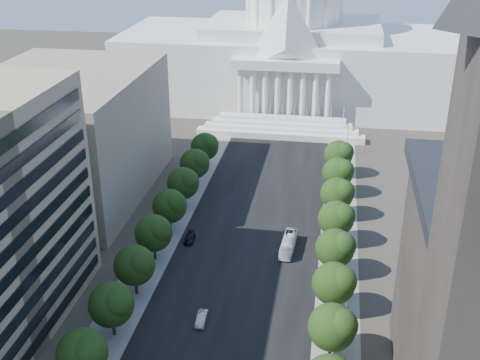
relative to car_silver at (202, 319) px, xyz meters
The scene contains 27 objects.
road_asphalt 36.63m from the car_silver, 83.43° to the left, with size 30.00×260.00×0.01m, color black.
sidewalk_left 39.29m from the car_silver, 112.15° to the left, with size 8.00×260.00×0.02m, color gray.
sidewalk_right 43.15m from the car_silver, 57.49° to the left, with size 8.00×260.00×0.02m, color gray.
capitol 132.74m from the car_silver, 88.17° to the left, with size 120.00×56.00×73.00m.
office_block_left_far 65.37m from the car_silver, 133.37° to the left, with size 38.00×52.00×30.00m, color gray.
tree_l_c 23.04m from the car_silver, 127.10° to the right, with size 7.79×7.60×9.97m.
tree_l_d 15.74m from the car_silver, 156.67° to the right, with size 7.79×7.60×9.97m.
tree_l_e 15.88m from the car_silver, 155.32° to the left, with size 7.79×7.60×9.97m.
tree_l_f 23.34m from the car_silver, 126.52° to the left, with size 7.79×7.60×9.97m.
tree_l_g 33.54m from the car_silver, 114.05° to the left, with size 7.79×7.60×9.97m.
tree_l_h 44.65m from the car_silver, 107.71° to the left, with size 7.79×7.60×9.97m.
tree_l_i 56.13m from the car_silver, 103.96° to the left, with size 7.79×7.60×9.97m.
tree_l_j 67.79m from the car_silver, 101.50° to the left, with size 7.79×7.60×9.97m.
tree_r_d 23.95m from the car_silver, 14.46° to the right, with size 7.79×7.60×9.97m.
tree_r_e 24.05m from the car_silver, 15.36° to the left, with size 7.79×7.60×9.97m.
tree_r_f 29.51m from the car_silver, 38.92° to the left, with size 7.79×7.60×9.97m.
tree_r_g 38.10m from the car_silver, 53.27° to the left, with size 7.79×7.60×9.97m.
tree_r_h 48.17m from the car_silver, 61.90° to the left, with size 7.79×7.60×9.97m.
tree_r_i 58.96m from the car_silver, 67.42° to the left, with size 7.79×7.60×9.97m.
tree_r_j 70.15m from the car_silver, 71.20° to the left, with size 7.79×7.60×9.97m.
streetlight_c 25.43m from the car_silver, 14.84° to the left, with size 2.61×0.44×9.00m.
streetlight_d 39.89m from the car_silver, 52.48° to the left, with size 2.61×0.44×9.00m.
streetlight_e 61.52m from the car_silver, 66.86° to the left, with size 2.61×0.44×9.00m.
streetlight_f 85.03m from the car_silver, 73.51° to the left, with size 2.61×0.44×9.00m.
car_silver is the anchor object (origin of this frame).
car_dark_b 28.06m from the car_silver, 107.77° to the left, with size 2.00×4.92×1.43m, color black.
city_bus 29.32m from the car_silver, 64.31° to the left, with size 2.41×10.31×2.87m, color white.
Camera 1 is at (16.02, -28.80, 66.01)m, focal length 45.00 mm.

